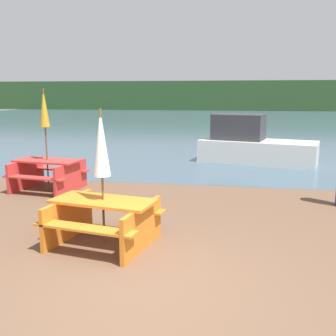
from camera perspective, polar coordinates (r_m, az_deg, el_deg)
The scene contains 8 objects.
ground_plane at distance 4.98m, azimuth -3.47°, elevation -17.58°, with size 60.00×60.00×0.00m, color brown.
water at distance 35.06m, azimuth 7.73°, elevation 6.87°, with size 60.00×50.00×0.00m.
far_treeline at distance 54.97m, azimuth 8.42°, elevation 10.35°, with size 80.00×1.60×4.00m.
picnic_table_orange at distance 6.33m, azimuth -9.33°, elevation -7.05°, with size 1.84×1.66×0.73m.
picnic_table_red at distance 10.11m, azimuth -17.04°, elevation -0.58°, with size 1.76×1.60×0.76m.
umbrella_white at distance 6.08m, azimuth -9.67°, elevation 3.46°, with size 0.27×0.27×2.14m.
umbrella_gold at distance 9.93m, azimuth -17.53°, elevation 8.08°, with size 0.23×0.23×2.48m.
boat at distance 13.89m, azimuth 12.17°, elevation 3.27°, with size 4.15×2.47×1.65m.
Camera 1 is at (0.99, -4.27, 2.37)m, focal length 42.00 mm.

